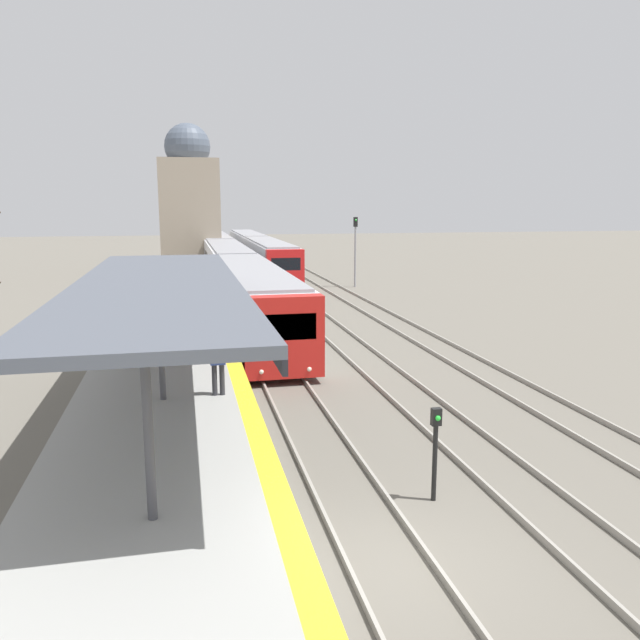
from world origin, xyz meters
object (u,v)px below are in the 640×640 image
Objects in this scene: person_on_platform at (218,361)px; signal_post_near at (435,444)px; train_far at (257,251)px; train_near at (228,265)px; signal_mast_far at (355,243)px.

person_on_platform is 0.84× the size of signal_post_near.
person_on_platform is 0.05× the size of train_far.
train_near reaches higher than person_on_platform.
signal_mast_far is (7.55, 33.12, 2.00)m from signal_post_near.
signal_mast_far reaches higher than train_far.
signal_mast_far is at bearing 77.17° from signal_post_near.
train_near is at bearing 92.80° from signal_post_near.
train_far is (6.08, 42.37, -0.18)m from person_on_platform.
person_on_platform is at bearing -98.16° from train_far.
signal_post_near is (1.67, -34.16, -0.53)m from train_near.
signal_post_near is 34.03m from signal_mast_far.
train_far is 15.52m from signal_mast_far.
train_near is 13.89m from train_far.
train_near is 34.20m from signal_post_near.
signal_mast_far is (5.54, -14.43, 1.50)m from train_far.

